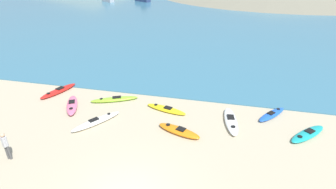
% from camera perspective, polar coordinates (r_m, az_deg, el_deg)
% --- Properties ---
extents(bay_water, '(160.00, 70.00, 0.06)m').
position_cam_1_polar(bay_water, '(52.58, 9.65, 16.54)').
color(bay_water, teal).
rests_on(bay_water, ground_plane).
extents(kayak_on_sand_0, '(1.23, 3.30, 0.35)m').
position_cam_1_polar(kayak_on_sand_0, '(16.71, 13.53, -5.57)').
color(kayak_on_sand_0, white).
rests_on(kayak_on_sand_0, ground_plane).
extents(kayak_on_sand_1, '(2.00, 2.86, 0.38)m').
position_cam_1_polar(kayak_on_sand_1, '(19.14, -20.16, -2.16)').
color(kayak_on_sand_1, '#E5668C').
rests_on(kayak_on_sand_1, ground_plane).
extents(kayak_on_sand_2, '(2.53, 2.60, 0.31)m').
position_cam_1_polar(kayak_on_sand_2, '(17.11, 28.13, -7.56)').
color(kayak_on_sand_2, teal).
rests_on(kayak_on_sand_2, ground_plane).
extents(kayak_on_sand_3, '(1.67, 3.20, 0.33)m').
position_cam_1_polar(kayak_on_sand_3, '(21.71, -22.72, 0.75)').
color(kayak_on_sand_3, red).
rests_on(kayak_on_sand_3, ground_plane).
extents(kayak_on_sand_4, '(3.29, 1.93, 0.32)m').
position_cam_1_polar(kayak_on_sand_4, '(19.16, -11.56, -1.03)').
color(kayak_on_sand_4, '#8CCC2D').
rests_on(kayak_on_sand_4, ground_plane).
extents(kayak_on_sand_5, '(2.97, 1.39, 0.30)m').
position_cam_1_polar(kayak_on_sand_5, '(17.56, -0.41, -3.19)').
color(kayak_on_sand_5, yellow).
rests_on(kayak_on_sand_5, ground_plane).
extents(kayak_on_sand_6, '(2.12, 2.48, 0.32)m').
position_cam_1_polar(kayak_on_sand_6, '(18.23, 21.67, -4.03)').
color(kayak_on_sand_6, blue).
rests_on(kayak_on_sand_6, ground_plane).
extents(kayak_on_sand_7, '(2.80, 1.60, 0.36)m').
position_cam_1_polar(kayak_on_sand_7, '(15.36, 2.39, -7.88)').
color(kayak_on_sand_7, orange).
rests_on(kayak_on_sand_7, ground_plane).
extents(kayak_on_sand_8, '(2.28, 3.05, 0.38)m').
position_cam_1_polar(kayak_on_sand_8, '(16.77, -15.31, -5.64)').
color(kayak_on_sand_8, white).
rests_on(kayak_on_sand_8, ground_plane).
extents(person_near_foreground, '(0.32, 0.26, 1.56)m').
position_cam_1_polar(person_near_foreground, '(15.34, -31.89, -9.21)').
color(person_near_foreground, '#4C4C4C').
rests_on(person_near_foreground, ground_plane).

